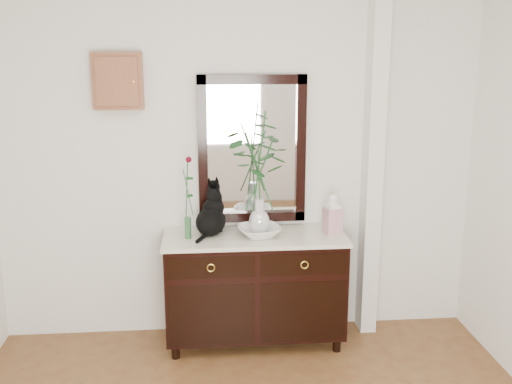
{
  "coord_description": "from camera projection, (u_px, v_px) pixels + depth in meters",
  "views": [
    {
      "loc": [
        -0.25,
        -2.4,
        2.2
      ],
      "look_at": [
        0.1,
        1.63,
        1.2
      ],
      "focal_mm": 42.0,
      "sensor_mm": 36.0,
      "label": 1
    }
  ],
  "objects": [
    {
      "name": "lotus_bowl",
      "position": [
        259.0,
        231.0,
        4.32
      ],
      "size": [
        0.35,
        0.35,
        0.07
      ],
      "primitive_type": "imported",
      "rotation": [
        0.0,
        0.0,
        0.16
      ],
      "color": "white",
      "rests_on": "sideboard"
    },
    {
      "name": "vase_branches",
      "position": [
        259.0,
        173.0,
        4.21
      ],
      "size": [
        0.48,
        0.48,
        0.9
      ],
      "primitive_type": null,
      "rotation": [
        0.0,
        0.0,
        0.13
      ],
      "color": "silver",
      "rests_on": "lotus_bowl"
    },
    {
      "name": "bud_vase_rose",
      "position": [
        187.0,
        197.0,
        4.21
      ],
      "size": [
        0.09,
        0.09,
        0.61
      ],
      "primitive_type": null,
      "rotation": [
        0.0,
        0.0,
        0.3
      ],
      "color": "#31653A",
      "rests_on": "sideboard"
    },
    {
      "name": "pilaster",
      "position": [
        373.0,
        161.0,
        4.47
      ],
      "size": [
        0.12,
        0.2,
        2.7
      ],
      "primitive_type": "cube",
      "color": "white",
      "rests_on": "ground"
    },
    {
      "name": "key_cabinet",
      "position": [
        118.0,
        81.0,
        4.21
      ],
      "size": [
        0.35,
        0.1,
        0.4
      ],
      "primitive_type": "cube",
      "color": "brown",
      "rests_on": "wall_back"
    },
    {
      "name": "wall_back",
      "position": [
        239.0,
        162.0,
        4.46
      ],
      "size": [
        3.6,
        0.04,
        2.7
      ],
      "primitive_type": "cube",
      "color": "white",
      "rests_on": "ground"
    },
    {
      "name": "sideboard",
      "position": [
        255.0,
        284.0,
        4.44
      ],
      "size": [
        1.33,
        0.52,
        0.82
      ],
      "color": "black",
      "rests_on": "ground"
    },
    {
      "name": "cat",
      "position": [
        211.0,
        212.0,
        4.32
      ],
      "size": [
        0.33,
        0.36,
        0.34
      ],
      "primitive_type": null,
      "rotation": [
        0.0,
        0.0,
        -0.39
      ],
      "color": "black",
      "rests_on": "sideboard"
    },
    {
      "name": "ginger_jar",
      "position": [
        333.0,
        213.0,
        4.36
      ],
      "size": [
        0.14,
        0.14,
        0.31
      ],
      "primitive_type": null,
      "rotation": [
        0.0,
        0.0,
        0.25
      ],
      "color": "white",
      "rests_on": "sideboard"
    },
    {
      "name": "wall_mirror",
      "position": [
        252.0,
        150.0,
        4.44
      ],
      "size": [
        0.8,
        0.06,
        1.1
      ],
      "color": "black",
      "rests_on": "wall_back"
    }
  ]
}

